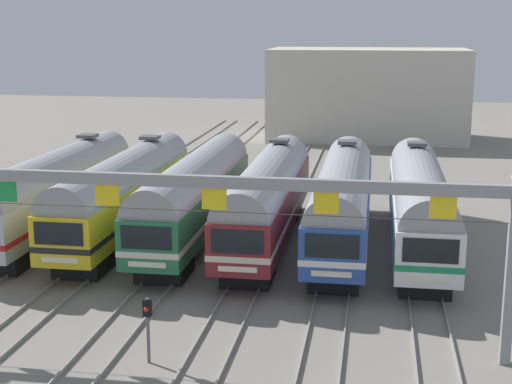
# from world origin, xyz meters

# --- Properties ---
(ground_plane) EXTENTS (160.00, 160.00, 0.00)m
(ground_plane) POSITION_xyz_m (0.00, 0.00, 0.00)
(ground_plane) COLOR gray
(track_bed) EXTENTS (21.68, 70.00, 0.15)m
(track_bed) POSITION_xyz_m (0.00, 17.00, 0.07)
(track_bed) COLOR gray
(track_bed) RESTS_ON ground
(commuter_train_stainless) EXTENTS (2.88, 18.06, 5.05)m
(commuter_train_stainless) POSITION_xyz_m (-10.09, -0.00, 2.69)
(commuter_train_stainless) COLOR #B2B5BA
(commuter_train_stainless) RESTS_ON ground
(commuter_train_yellow) EXTENTS (2.88, 18.06, 5.05)m
(commuter_train_yellow) POSITION_xyz_m (-6.05, -0.00, 2.69)
(commuter_train_yellow) COLOR gold
(commuter_train_yellow) RESTS_ON ground
(commuter_train_green) EXTENTS (2.88, 18.06, 4.77)m
(commuter_train_green) POSITION_xyz_m (-2.02, -0.01, 2.69)
(commuter_train_green) COLOR #236B42
(commuter_train_green) RESTS_ON ground
(commuter_train_maroon) EXTENTS (2.88, 18.06, 5.05)m
(commuter_train_maroon) POSITION_xyz_m (2.02, -0.00, 2.69)
(commuter_train_maroon) COLOR maroon
(commuter_train_maroon) RESTS_ON ground
(commuter_train_blue) EXTENTS (2.88, 18.06, 5.05)m
(commuter_train_blue) POSITION_xyz_m (6.05, -0.00, 2.69)
(commuter_train_blue) COLOR #284C9E
(commuter_train_blue) RESTS_ON ground
(commuter_train_white) EXTENTS (2.88, 18.06, 5.05)m
(commuter_train_white) POSITION_xyz_m (10.09, -0.00, 2.69)
(commuter_train_white) COLOR white
(commuter_train_white) RESTS_ON ground
(catenary_gantry) EXTENTS (25.42, 0.44, 6.97)m
(catenary_gantry) POSITION_xyz_m (0.00, -13.50, 5.34)
(catenary_gantry) COLOR gray
(catenary_gantry) RESTS_ON ground
(yard_signal_mast) EXTENTS (0.28, 0.35, 2.42)m
(yard_signal_mast) POSITION_xyz_m (0.00, -15.46, 1.70)
(yard_signal_mast) COLOR #59595E
(yard_signal_mast) RESTS_ON ground
(maintenance_building) EXTENTS (20.08, 10.00, 9.27)m
(maintenance_building) POSITION_xyz_m (6.69, 40.02, 4.64)
(maintenance_building) COLOR beige
(maintenance_building) RESTS_ON ground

